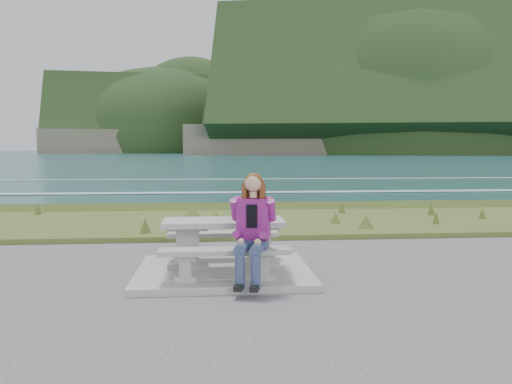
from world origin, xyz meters
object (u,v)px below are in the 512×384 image
(bench_landward, at_px, (225,256))
(seated_woman, at_px, (252,243))
(picnic_table, at_px, (224,231))
(bench_seaward, at_px, (223,238))

(bench_landward, xyz_separation_m, seated_woman, (0.36, -0.14, 0.20))
(picnic_table, height_order, seated_woman, seated_woman)
(bench_seaward, bearing_deg, bench_landward, -90.00)
(picnic_table, relative_size, bench_seaward, 1.00)
(picnic_table, bearing_deg, seated_woman, -66.96)
(bench_seaward, relative_size, seated_woman, 1.21)
(seated_woman, bearing_deg, bench_landward, 173.33)
(bench_seaward, bearing_deg, seated_woman, -76.96)
(bench_seaward, distance_m, seated_woman, 1.59)
(picnic_table, height_order, bench_landward, picnic_table)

